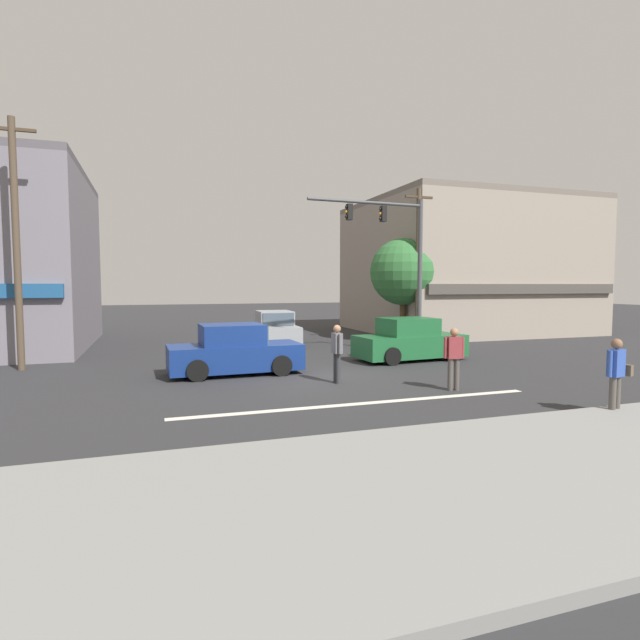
% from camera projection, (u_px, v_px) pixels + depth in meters
% --- Properties ---
extents(ground_plane, '(120.00, 120.00, 0.00)m').
position_uv_depth(ground_plane, '(317.00, 378.00, 15.12)').
color(ground_plane, '#2B2B2D').
extents(lane_marking_stripe, '(9.00, 0.24, 0.01)m').
position_uv_depth(lane_marking_stripe, '(363.00, 403.00, 11.81)').
color(lane_marking_stripe, silver).
rests_on(lane_marking_stripe, ground).
extents(sidewalk_curb, '(40.00, 5.00, 0.16)m').
position_uv_depth(sidewalk_curb, '(504.00, 477.00, 7.07)').
color(sidewalk_curb, gray).
rests_on(sidewalk_curb, ground).
extents(building_right_corner, '(11.95, 10.95, 7.76)m').
position_uv_depth(building_right_corner, '(463.00, 267.00, 30.33)').
color(building_right_corner, gray).
rests_on(building_right_corner, ground).
extents(street_tree, '(3.32, 3.32, 5.11)m').
position_uv_depth(street_tree, '(403.00, 272.00, 24.65)').
color(street_tree, '#4C3823').
rests_on(street_tree, ground).
extents(utility_pole_near_left, '(1.40, 0.22, 8.17)m').
position_uv_depth(utility_pole_near_left, '(16.00, 241.00, 16.15)').
color(utility_pole_near_left, brown).
rests_on(utility_pole_near_left, ground).
extents(utility_pole_far_right, '(1.40, 0.22, 7.28)m').
position_uv_depth(utility_pole_far_right, '(418.00, 264.00, 23.36)').
color(utility_pole_far_right, brown).
rests_on(utility_pole_far_right, ground).
extents(traffic_light_mast, '(4.89, 0.35, 6.20)m').
position_uv_depth(traffic_light_mast, '(399.00, 250.00, 19.65)').
color(traffic_light_mast, '#47474C').
rests_on(traffic_light_mast, ground).
extents(sedan_crossing_leftbound, '(4.16, 1.99, 1.58)m').
position_uv_depth(sedan_crossing_leftbound, '(235.00, 352.00, 15.68)').
color(sedan_crossing_leftbound, navy).
rests_on(sedan_crossing_leftbound, ground).
extents(sedan_crossing_rightbound, '(4.22, 2.12, 1.58)m').
position_uv_depth(sedan_crossing_rightbound, '(409.00, 341.00, 18.59)').
color(sedan_crossing_rightbound, '#1E6033').
rests_on(sedan_crossing_rightbound, ground).
extents(sedan_approaching_near, '(2.01, 4.17, 1.58)m').
position_uv_depth(sedan_approaching_near, '(275.00, 329.00, 23.47)').
color(sedan_approaching_near, '#999EA3').
rests_on(sedan_approaching_near, ground).
extents(pedestrian_foreground_with_bag, '(0.69, 0.34, 1.67)m').
position_uv_depth(pedestrian_foreground_with_bag, '(616.00, 372.00, 10.62)').
color(pedestrian_foreground_with_bag, '#4C4742').
rests_on(pedestrian_foreground_with_bag, ground).
extents(pedestrian_mid_crossing, '(0.23, 0.57, 1.67)m').
position_uv_depth(pedestrian_mid_crossing, '(337.00, 350.00, 14.21)').
color(pedestrian_mid_crossing, '#333338').
rests_on(pedestrian_mid_crossing, ground).
extents(pedestrian_far_side, '(0.56, 0.28, 1.67)m').
position_uv_depth(pedestrian_far_side, '(454.00, 355.00, 13.20)').
color(pedestrian_far_side, '#4C4742').
rests_on(pedestrian_far_side, ground).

